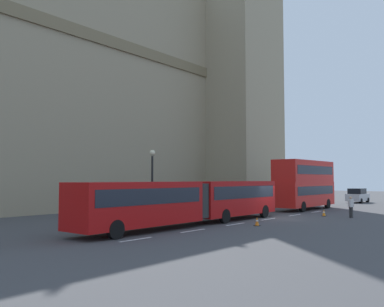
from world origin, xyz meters
The scene contains 9 objects.
ground_plane centered at (0.00, 0.00, 0.00)m, with size 160.00×160.00×0.00m, color #424244.
lane_centre_marking centered at (-3.54, 0.00, 0.01)m, with size 25.20×0.16×0.01m.
articulated_bus centered at (-8.07, 1.99, 1.75)m, with size 18.70×2.54×2.90m.
double_decker_bus centered at (9.94, 2.00, 2.71)m, with size 9.58×2.54×4.90m.
sedan_lead centered at (25.83, 1.80, 0.91)m, with size 4.40×1.86×1.85m.
traffic_cone_west centered at (-5.74, -1.62, 0.28)m, with size 0.36×0.36×0.58m.
traffic_cone_middle centered at (4.01, -2.29, 0.28)m, with size 0.36×0.36×0.58m.
street_lamp centered at (-7.29, 6.50, 3.06)m, with size 0.44×0.44×5.27m.
pedestrian_near_cones centered at (3.86, -4.55, 0.91)m, with size 0.46×0.37×1.69m.
Camera 1 is at (-29.81, -15.66, 3.07)m, focal length 38.94 mm.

